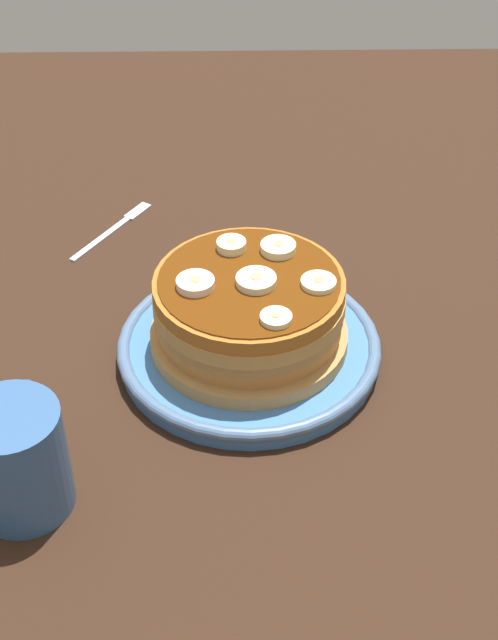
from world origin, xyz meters
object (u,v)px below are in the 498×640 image
(coffee_mug, at_px, (18,455))
(pancake_stack, at_px, (247,311))
(banana_slice_4, at_px, (318,283))
(banana_slice_3, at_px, (231,246))
(banana_slice_5, at_px, (276,319))
(plate, at_px, (249,347))
(banana_slice_0, at_px, (256,281))
(banana_slice_1, at_px, (195,284))
(banana_slice_2, at_px, (278,248))
(fork, at_px, (116,227))

(coffee_mug, bearing_deg, pancake_stack, -46.78)
(banana_slice_4, height_order, coffee_mug, banana_slice_4)
(banana_slice_3, bearing_deg, banana_slice_5, -160.75)
(plate, bearing_deg, banana_slice_0, -137.12)
(banana_slice_3, xyz_separation_m, coffee_mug, (-0.21, 0.16, -0.04))
(banana_slice_0, distance_m, banana_slice_5, 0.05)
(plate, height_order, coffee_mug, coffee_mug)
(banana_slice_1, bearing_deg, banana_slice_5, -124.88)
(banana_slice_1, height_order, banana_slice_4, banana_slice_1)
(banana_slice_0, xyz_separation_m, banana_slice_5, (-0.05, -0.01, -0.00))
(banana_slice_1, relative_size, banana_slice_3, 1.23)
(banana_slice_4, bearing_deg, banana_slice_1, 90.34)
(banana_slice_3, bearing_deg, banana_slice_1, 151.27)
(plate, relative_size, coffee_mug, 2.17)
(plate, relative_size, banana_slice_4, 7.86)
(banana_slice_1, xyz_separation_m, banana_slice_2, (0.05, -0.07, 0.00))
(banana_slice_0, height_order, fork, banana_slice_0)
(banana_slice_1, xyz_separation_m, coffee_mug, (-0.15, 0.13, -0.04))
(banana_slice_0, xyz_separation_m, banana_slice_2, (0.05, -0.02, 0.00))
(pancake_stack, xyz_separation_m, banana_slice_3, (0.04, 0.01, 0.04))
(banana_slice_1, relative_size, fork, 0.28)
(banana_slice_4, relative_size, coffee_mug, 0.28)
(banana_slice_4, relative_size, fork, 0.26)
(banana_slice_2, relative_size, fork, 0.28)
(banana_slice_1, bearing_deg, fork, 23.27)
(fork, bearing_deg, pancake_stack, -146.66)
(banana_slice_3, relative_size, banana_slice_5, 1.01)
(banana_slice_0, distance_m, banana_slice_3, 0.06)
(plate, xyz_separation_m, banana_slice_3, (0.05, 0.01, 0.08))
(banana_slice_3, height_order, coffee_mug, banana_slice_3)
(banana_slice_0, height_order, banana_slice_2, same)
(fork, bearing_deg, banana_slice_5, -149.01)
(pancake_stack, relative_size, banana_slice_0, 5.16)
(plate, relative_size, banana_slice_1, 7.31)
(banana_slice_4, distance_m, fork, 0.31)
(banana_slice_5, bearing_deg, banana_slice_0, 16.67)
(pancake_stack, bearing_deg, fork, 33.34)
(banana_slice_1, bearing_deg, banana_slice_3, -28.73)
(plate, distance_m, banana_slice_5, 0.10)
(banana_slice_3, height_order, banana_slice_4, banana_slice_3)
(banana_slice_2, distance_m, banana_slice_5, 0.10)
(banana_slice_5, bearing_deg, plate, 20.33)
(banana_slice_0, bearing_deg, banana_slice_3, 21.63)
(banana_slice_3, xyz_separation_m, banana_slice_5, (-0.10, -0.04, -0.00))
(banana_slice_2, xyz_separation_m, banana_slice_3, (0.00, 0.04, 0.00))
(plate, relative_size, banana_slice_0, 6.87)
(plate, xyz_separation_m, banana_slice_5, (-0.06, -0.02, 0.08))
(banana_slice_0, relative_size, banana_slice_4, 1.14)
(pancake_stack, xyz_separation_m, banana_slice_1, (-0.01, 0.04, 0.04))
(banana_slice_2, height_order, banana_slice_4, banana_slice_2)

